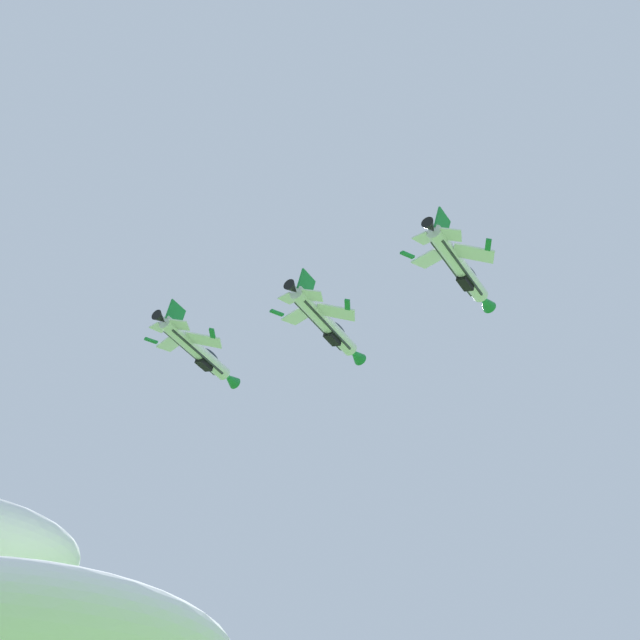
% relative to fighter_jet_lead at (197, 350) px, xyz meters
% --- Properties ---
extents(fighter_jet_lead, '(11.87, 13.55, 4.52)m').
position_rel_fighter_jet_lead_xyz_m(fighter_jet_lead, '(0.00, 0.00, 0.00)').
color(fighter_jet_lead, silver).
extents(fighter_jet_left_wing, '(11.86, 13.55, 4.57)m').
position_rel_fighter_jet_lead_xyz_m(fighter_jet_left_wing, '(14.32, -9.04, -1.69)').
color(fighter_jet_left_wing, silver).
extents(fighter_jet_right_wing, '(11.84, 13.55, 4.65)m').
position_rel_fighter_jet_lead_xyz_m(fighter_jet_right_wing, '(27.40, -19.19, -0.72)').
color(fighter_jet_right_wing, silver).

